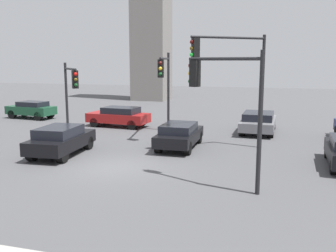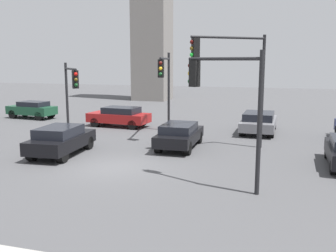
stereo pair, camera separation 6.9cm
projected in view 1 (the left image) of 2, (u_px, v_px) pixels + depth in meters
The scene contains 11 objects.
ground_plane at pixel (114, 167), 17.02m from camera, with size 107.62×107.62×0.00m, color #4C4C4F.
traffic_light_1 at pixel (233, 67), 19.43m from camera, with size 3.43×2.79×5.98m.
traffic_light_2 at pixel (165, 77), 23.29m from camera, with size 0.97×4.31×5.17m.
traffic_light_3 at pixel (71, 86), 22.75m from camera, with size 2.38×2.79×4.53m.
traffic_light_4 at pixel (225, 92), 13.86m from camera, with size 2.91×1.40×5.01m.
car_2 at pixel (31, 109), 31.18m from camera, with size 4.10×2.07×1.39m.
car_3 at pixel (179, 135), 20.61m from camera, with size 1.90×4.27×1.35m.
car_5 at pixel (119, 116), 27.30m from camera, with size 4.47×2.17×1.41m.
car_6 at pixel (258, 122), 25.04m from camera, with size 2.18×4.66×1.35m.
car_8 at pixel (61, 140), 19.08m from camera, with size 2.16×4.31×1.45m.
skyline_tower at pixel (151, 2), 44.59m from camera, with size 4.01×4.01×22.67m, color gray.
Camera 1 is at (6.95, -15.13, 4.65)m, focal length 41.05 mm.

